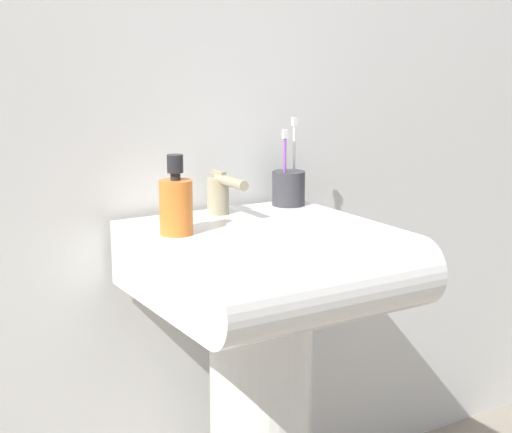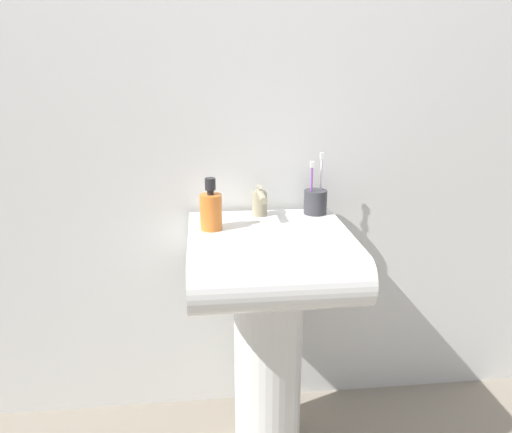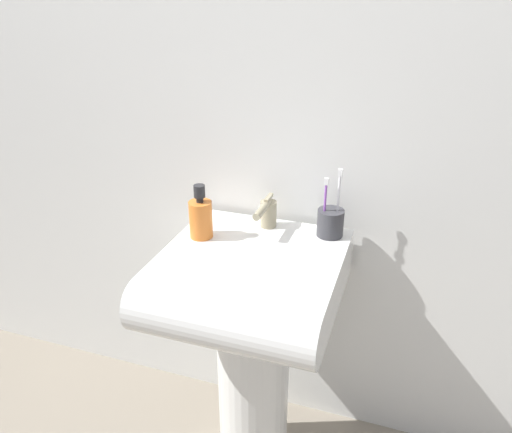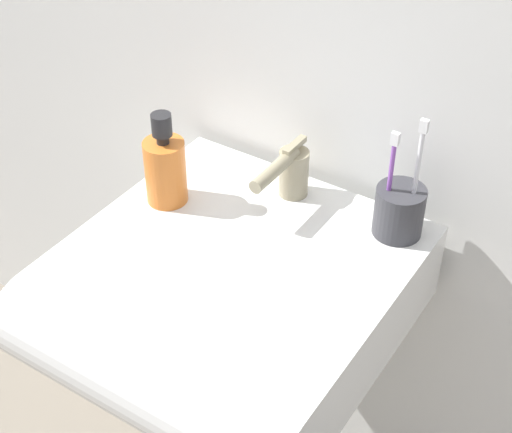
% 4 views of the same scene
% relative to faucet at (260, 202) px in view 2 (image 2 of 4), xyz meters
% --- Properties ---
extents(wall_back, '(5.00, 0.05, 2.40)m').
position_rel_faucet_xyz_m(wall_back, '(0.01, 0.11, 0.39)').
color(wall_back, silver).
rests_on(wall_back, ground).
extents(sink_pedestal, '(0.22, 0.22, 0.63)m').
position_rel_faucet_xyz_m(sink_pedestal, '(0.01, -0.15, -0.50)').
color(sink_pedestal, white).
rests_on(sink_pedestal, ground).
extents(sink_basin, '(0.48, 0.51, 0.14)m').
position_rel_faucet_xyz_m(sink_basin, '(0.01, -0.21, -0.12)').
color(sink_basin, white).
rests_on(sink_basin, sink_pedestal).
extents(faucet, '(0.05, 0.14, 0.10)m').
position_rel_faucet_xyz_m(faucet, '(0.00, 0.00, 0.00)').
color(faucet, tan).
rests_on(faucet, sink_basin).
extents(toothbrush_cup, '(0.08, 0.08, 0.20)m').
position_rel_faucet_xyz_m(toothbrush_cup, '(0.19, 0.01, -0.01)').
color(toothbrush_cup, '#38383D').
rests_on(toothbrush_cup, sink_basin).
extents(soap_bottle, '(0.07, 0.07, 0.16)m').
position_rel_faucet_xyz_m(soap_bottle, '(-0.16, -0.11, 0.01)').
color(soap_bottle, orange).
rests_on(soap_bottle, sink_basin).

